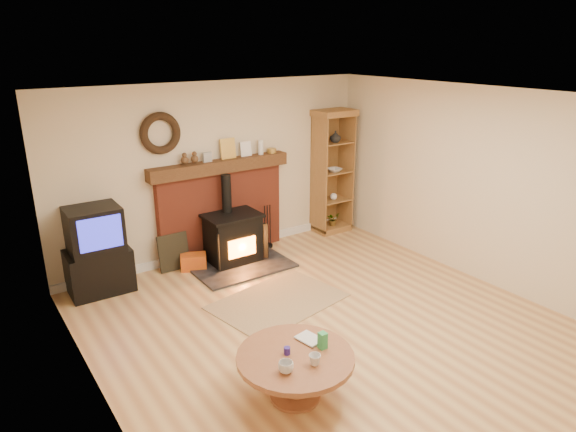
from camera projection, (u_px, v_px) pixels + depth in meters
ground at (332, 329)px, 5.89m from camera, size 5.50×5.50×0.00m
room_shell at (330, 183)px, 5.39m from camera, size 5.02×5.52×2.61m
chimney_breast at (221, 204)px, 7.70m from camera, size 2.20×0.22×1.78m
wood_stove at (234, 239)px, 7.53m from camera, size 1.40×1.00×1.31m
area_rug at (278, 301)px, 6.49m from camera, size 1.75×1.36×0.01m
tv_unit at (97, 252)px, 6.60m from camera, size 0.80×0.58×1.16m
curio_cabinet at (331, 172)px, 8.63m from camera, size 0.66×0.48×2.07m
firelog_box at (194, 262)px, 7.38m from camera, size 0.42×0.35×0.23m
leaning_painting at (174, 252)px, 7.33m from camera, size 0.45×0.12×0.53m
fire_tools at (268, 239)px, 8.17m from camera, size 0.16×0.16×0.70m
coffee_table at (296, 363)px, 4.64m from camera, size 1.07×1.07×0.61m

